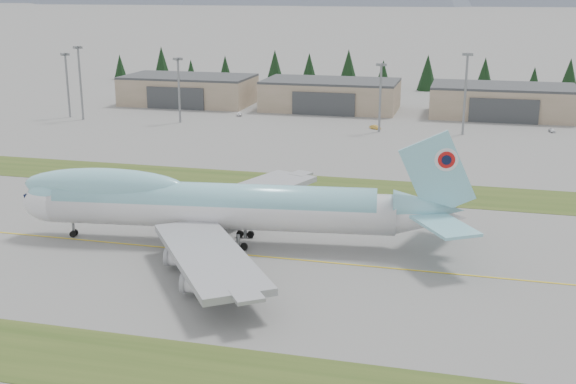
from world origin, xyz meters
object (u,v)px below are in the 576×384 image
(hangar_center, at_px, (331,95))
(hangar_right, at_px, (503,101))
(service_vehicle_a, at_px, (239,116))
(hangar_left, at_px, (189,90))
(boeing_747_freighter, at_px, (215,205))
(service_vehicle_c, at_px, (552,132))
(service_vehicle_b, at_px, (375,129))

(hangar_center, height_order, hangar_right, same)
(hangar_center, distance_m, hangar_right, 60.00)
(service_vehicle_a, bearing_deg, hangar_left, 127.43)
(service_vehicle_a, bearing_deg, hangar_center, 21.23)
(hangar_left, xyz_separation_m, hangar_center, (55.00, 0.00, 0.00))
(hangar_left, distance_m, hangar_center, 55.00)
(boeing_747_freighter, xyz_separation_m, hangar_right, (51.90, 145.32, -1.46))
(service_vehicle_c, bearing_deg, service_vehicle_a, 167.55)
(hangar_left, distance_m, hangar_right, 115.00)
(hangar_left, relative_size, service_vehicle_b, 12.88)
(hangar_right, xyz_separation_m, service_vehicle_a, (-88.16, -20.64, -5.39))
(hangar_center, xyz_separation_m, service_vehicle_b, (20.80, -33.72, -5.39))
(hangar_left, distance_m, service_vehicle_c, 131.72)
(hangar_right, distance_m, service_vehicle_c, 29.55)
(boeing_747_freighter, relative_size, service_vehicle_a, 20.08)
(hangar_right, relative_size, service_vehicle_b, 12.88)
(boeing_747_freighter, distance_m, hangar_left, 158.44)
(hangar_left, height_order, service_vehicle_c, hangar_left)
(hangar_left, height_order, hangar_center, same)
(boeing_747_freighter, height_order, hangar_right, boeing_747_freighter)
(hangar_left, xyz_separation_m, service_vehicle_b, (75.80, -33.72, -5.39))
(hangar_right, bearing_deg, service_vehicle_c, -60.86)
(hangar_right, height_order, service_vehicle_a, hangar_right)
(service_vehicle_b, bearing_deg, service_vehicle_a, 109.71)
(service_vehicle_a, distance_m, service_vehicle_c, 102.41)
(boeing_747_freighter, relative_size, service_vehicle_b, 21.22)
(boeing_747_freighter, distance_m, hangar_center, 145.56)
(boeing_747_freighter, bearing_deg, service_vehicle_b, 76.47)
(hangar_left, relative_size, service_vehicle_c, 13.29)
(boeing_747_freighter, height_order, service_vehicle_b, boeing_747_freighter)
(hangar_center, height_order, service_vehicle_a, hangar_center)
(hangar_left, bearing_deg, hangar_center, 0.00)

